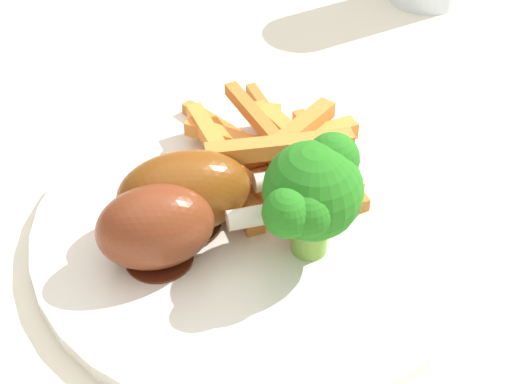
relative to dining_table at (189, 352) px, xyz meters
name	(u,v)px	position (x,y,z in m)	size (l,w,h in m)	color
dining_table	(189,352)	(0.00, 0.00, 0.00)	(1.08, 0.79, 0.71)	silver
dinner_plate	(256,223)	(0.04, -0.03, 0.11)	(0.27, 0.27, 0.01)	white
broccoli_floret_front	(313,192)	(0.02, -0.08, 0.16)	(0.07, 0.06, 0.07)	#7FB848
carrot_fries_pile	(270,151)	(0.08, -0.02, 0.13)	(0.14, 0.16, 0.04)	orange
chicken_drumstick_near	(172,229)	(-0.02, -0.01, 0.14)	(0.10, 0.11, 0.05)	#511D0F
chicken_drumstick_far	(189,192)	(0.01, 0.00, 0.14)	(0.10, 0.11, 0.05)	#52240A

